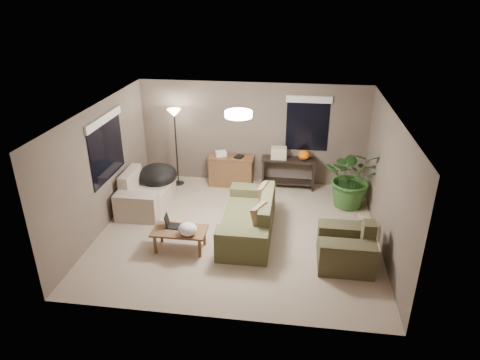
# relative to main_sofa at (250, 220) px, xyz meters

# --- Properties ---
(room_shell) EXTENTS (5.50, 5.50, 5.50)m
(room_shell) POSITION_rel_main_sofa_xyz_m (-0.24, 0.05, 0.96)
(room_shell) COLOR tan
(room_shell) RESTS_ON ground
(main_sofa) EXTENTS (0.95, 2.20, 0.85)m
(main_sofa) POSITION_rel_main_sofa_xyz_m (0.00, 0.00, 0.00)
(main_sofa) COLOR #4E4F2F
(main_sofa) RESTS_ON ground
(throw_pillows) EXTENTS (0.40, 1.40, 0.47)m
(throw_pillows) POSITION_rel_main_sofa_xyz_m (0.26, -0.00, 0.36)
(throw_pillows) COLOR #8C7251
(throw_pillows) RESTS_ON main_sofa
(loveseat) EXTENTS (0.90, 1.60, 0.85)m
(loveseat) POSITION_rel_main_sofa_xyz_m (-2.45, 0.82, 0.00)
(loveseat) COLOR beige
(loveseat) RESTS_ON ground
(armchair) EXTENTS (0.95, 1.00, 0.85)m
(armchair) POSITION_rel_main_sofa_xyz_m (1.80, -0.76, 0.00)
(armchair) COLOR #49442C
(armchair) RESTS_ON ground
(coffee_table) EXTENTS (1.00, 0.55, 0.42)m
(coffee_table) POSITION_rel_main_sofa_xyz_m (-1.23, -0.74, 0.06)
(coffee_table) COLOR brown
(coffee_table) RESTS_ON ground
(laptop) EXTENTS (0.38, 0.25, 0.24)m
(laptop) POSITION_rel_main_sofa_xyz_m (-1.40, -0.64, 0.19)
(laptop) COLOR black
(laptop) RESTS_ON coffee_table
(plastic_bag) EXTENTS (0.37, 0.34, 0.24)m
(plastic_bag) POSITION_rel_main_sofa_xyz_m (-1.03, -0.89, 0.25)
(plastic_bag) COLOR white
(plastic_bag) RESTS_ON coffee_table
(desk) EXTENTS (1.10, 0.50, 0.75)m
(desk) POSITION_rel_main_sofa_xyz_m (-0.72, 2.24, 0.08)
(desk) COLOR brown
(desk) RESTS_ON ground
(desk_papers) EXTENTS (0.72, 0.32, 0.12)m
(desk_papers) POSITION_rel_main_sofa_xyz_m (-0.88, 2.23, 0.51)
(desk_papers) COLOR silver
(desk_papers) RESTS_ON desk
(console_table) EXTENTS (1.30, 0.40, 0.75)m
(console_table) POSITION_rel_main_sofa_xyz_m (0.67, 2.28, 0.14)
(console_table) COLOR black
(console_table) RESTS_ON ground
(pumpkin) EXTENTS (0.35, 0.35, 0.23)m
(pumpkin) POSITION_rel_main_sofa_xyz_m (1.02, 2.28, 0.57)
(pumpkin) COLOR orange
(pumpkin) RESTS_ON console_table
(cardboard_box) EXTENTS (0.37, 0.28, 0.27)m
(cardboard_box) POSITION_rel_main_sofa_xyz_m (0.42, 2.28, 0.59)
(cardboard_box) COLOR beige
(cardboard_box) RESTS_ON console_table
(papasan_chair) EXTENTS (1.19, 1.19, 0.80)m
(papasan_chair) POSITION_rel_main_sofa_xyz_m (-2.31, 1.35, 0.17)
(papasan_chair) COLOR black
(papasan_chair) RESTS_ON ground
(floor_lamp) EXTENTS (0.32, 0.32, 1.91)m
(floor_lamp) POSITION_rel_main_sofa_xyz_m (-2.05, 2.11, 1.30)
(floor_lamp) COLOR black
(floor_lamp) RESTS_ON ground
(ceiling_fixture) EXTENTS (0.50, 0.50, 0.10)m
(ceiling_fixture) POSITION_rel_main_sofa_xyz_m (-0.24, 0.05, 2.15)
(ceiling_fixture) COLOR white
(ceiling_fixture) RESTS_ON room_shell
(houseplant) EXTENTS (1.26, 1.40, 1.09)m
(houseplant) POSITION_rel_main_sofa_xyz_m (2.11, 1.48, 0.25)
(houseplant) COLOR #2D5923
(houseplant) RESTS_ON ground
(cat_scratching_post) EXTENTS (0.32, 0.32, 0.50)m
(cat_scratching_post) POSITION_rel_main_sofa_xyz_m (2.20, 0.06, -0.08)
(cat_scratching_post) COLOR tan
(cat_scratching_post) RESTS_ON ground
(window_left) EXTENTS (0.05, 1.56, 1.33)m
(window_left) POSITION_rel_main_sofa_xyz_m (-2.96, 0.35, 1.49)
(window_left) COLOR black
(window_left) RESTS_ON room_shell
(window_back) EXTENTS (1.06, 0.05, 1.33)m
(window_back) POSITION_rel_main_sofa_xyz_m (1.06, 2.53, 1.49)
(window_back) COLOR black
(window_back) RESTS_ON room_shell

